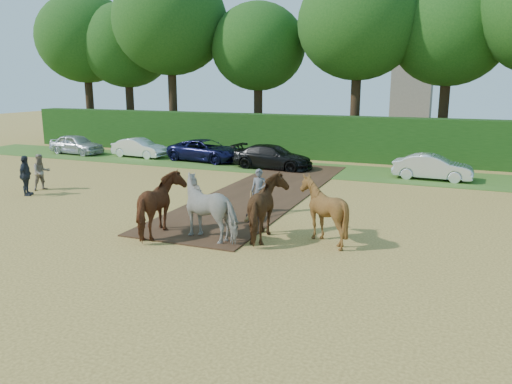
{
  "coord_description": "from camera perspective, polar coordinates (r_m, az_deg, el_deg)",
  "views": [
    {
      "loc": [
        10.08,
        -15.25,
        5.38
      ],
      "look_at": [
        3.43,
        1.18,
        1.4
      ],
      "focal_mm": 35.0,
      "sensor_mm": 36.0,
      "label": 1
    }
  ],
  "objects": [
    {
      "name": "grass_verge",
      "position": [
        31.4,
        2.97,
        2.8
      ],
      "size": [
        50.0,
        5.0,
        0.03
      ],
      "primitive_type": "cube",
      "color": "#38601E",
      "rests_on": "ground"
    },
    {
      "name": "earth_strip",
      "position": [
        24.44,
        0.91,
        -0.0
      ],
      "size": [
        4.5,
        17.0,
        0.05
      ],
      "primitive_type": "cube",
      "color": "#472D1C",
      "rests_on": "ground"
    },
    {
      "name": "plough_team",
      "position": [
        17.23,
        -1.67,
        -1.77
      ],
      "size": [
        7.33,
        5.89,
        2.2
      ],
      "color": "brown",
      "rests_on": "ground"
    },
    {
      "name": "church",
      "position": [
        71.01,
        17.94,
        18.83
      ],
      "size": [
        5.2,
        5.2,
        27.0
      ],
      "color": "slate",
      "rests_on": "ground"
    },
    {
      "name": "spectator_near",
      "position": [
        27.07,
        -23.34,
        2.1
      ],
      "size": [
        1.0,
        1.09,
        1.8
      ],
      "primitive_type": "imported",
      "rotation": [
        0.0,
        0.0,
        1.11
      ],
      "color": "tan",
      "rests_on": "ground"
    },
    {
      "name": "ground",
      "position": [
        19.05,
        -11.0,
        -3.98
      ],
      "size": [
        120.0,
        120.0,
        0.0
      ],
      "primitive_type": "plane",
      "color": "gold",
      "rests_on": "ground"
    },
    {
      "name": "treeline",
      "position": [
        38.93,
        4.54,
        17.91
      ],
      "size": [
        48.7,
        10.6,
        14.21
      ],
      "color": "#382616",
      "rests_on": "ground"
    },
    {
      "name": "spectator_far",
      "position": [
        26.04,
        -24.84,
        1.71
      ],
      "size": [
        0.89,
        1.22,
        1.92
      ],
      "primitive_type": "imported",
      "rotation": [
        0.0,
        0.0,
        2.0
      ],
      "color": "#282D35",
      "rests_on": "ground"
    },
    {
      "name": "hedgerow",
      "position": [
        35.44,
        5.39,
        6.32
      ],
      "size": [
        46.0,
        1.6,
        3.0
      ],
      "primitive_type": "cube",
      "color": "#14380F",
      "rests_on": "ground"
    },
    {
      "name": "parked_cars",
      "position": [
        33.15,
        -4.93,
        4.53
      ],
      "size": [
        29.39,
        3.8,
        1.47
      ],
      "color": "silver",
      "rests_on": "ground"
    }
  ]
}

